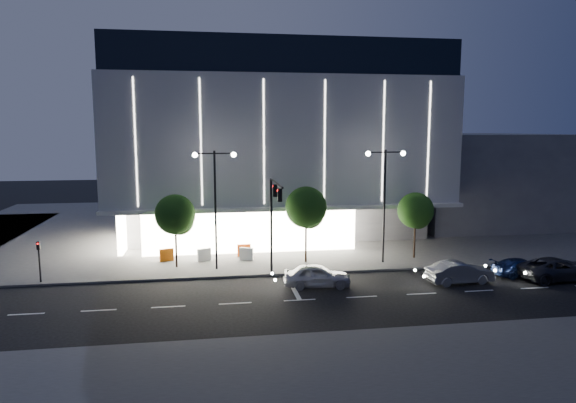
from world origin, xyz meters
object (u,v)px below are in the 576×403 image
(street_lamp_west, at_px, (215,192))
(barrier_c, at_px, (244,250))
(street_lamp_east, at_px, (385,189))
(traffic_mast, at_px, (274,209))
(car_fourth, at_px, (557,269))
(barrier_d, at_px, (246,254))
(tree_mid, at_px, (306,210))
(car_lead, at_px, (317,276))
(car_third, at_px, (521,267))
(barrier_b, at_px, (204,255))
(tree_left, at_px, (176,217))
(car_second, at_px, (460,272))
(ped_signal_far, at_px, (39,257))
(tree_right, at_px, (416,212))
(barrier_a, at_px, (167,255))

(street_lamp_west, distance_m, barrier_c, 6.80)
(street_lamp_east, bearing_deg, street_lamp_west, 180.00)
(traffic_mast, height_order, car_fourth, traffic_mast)
(barrier_d, bearing_deg, tree_mid, 6.73)
(street_lamp_east, xyz_separation_m, barrier_c, (-10.70, 3.57, -5.31))
(car_lead, height_order, barrier_c, car_lead)
(car_third, bearing_deg, barrier_b, 68.09)
(car_lead, xyz_separation_m, car_fourth, (17.09, -0.97, 0.01))
(traffic_mast, relative_size, barrier_c, 6.43)
(car_third, distance_m, barrier_c, 21.16)
(tree_left, height_order, barrier_b, tree_left)
(barrier_d, bearing_deg, barrier_b, -161.78)
(car_second, height_order, barrier_c, car_second)
(ped_signal_far, bearing_deg, car_third, -5.41)
(street_lamp_west, height_order, ped_signal_far, street_lamp_west)
(tree_mid, bearing_deg, street_lamp_east, -9.69)
(car_fourth, bearing_deg, tree_right, 43.57)
(car_lead, relative_size, barrier_b, 4.11)
(tree_mid, relative_size, car_third, 1.42)
(tree_right, bearing_deg, barrier_d, 174.62)
(car_lead, xyz_separation_m, barrier_d, (-4.23, 7.30, -0.12))
(street_lamp_east, bearing_deg, tree_right, 18.63)
(car_third, bearing_deg, car_fourth, -127.61)
(tree_right, bearing_deg, barrier_b, 174.89)
(car_fourth, xyz_separation_m, barrier_c, (-21.41, 9.54, -0.13))
(ped_signal_far, distance_m, barrier_d, 14.95)
(car_third, xyz_separation_m, barrier_d, (-19.38, 7.00, 0.02))
(car_fourth, bearing_deg, traffic_mast, 76.31)
(car_fourth, relative_size, barrier_d, 5.09)
(street_lamp_west, bearing_deg, car_fourth, -14.14)
(car_third, distance_m, car_fourth, 2.32)
(barrier_b, relative_size, barrier_d, 1.00)
(barrier_c, bearing_deg, street_lamp_east, -22.69)
(ped_signal_far, relative_size, tree_right, 0.54)
(ped_signal_far, bearing_deg, street_lamp_east, 3.44)
(car_third, relative_size, barrier_b, 3.95)
(car_fourth, bearing_deg, street_lamp_west, 71.71)
(car_third, xyz_separation_m, barrier_b, (-22.73, 7.24, 0.02))
(barrier_d, bearing_deg, car_lead, -37.68)
(tree_right, xyz_separation_m, barrier_a, (-19.91, 1.91, -3.23))
(tree_right, height_order, barrier_c, tree_right)
(ped_signal_far, relative_size, barrier_c, 2.73)
(tree_right, height_order, car_fourth, tree_right)
(tree_left, relative_size, barrier_a, 5.20)
(street_lamp_west, xyz_separation_m, car_third, (21.78, -4.70, -5.33))
(barrier_b, bearing_deg, tree_right, -29.52)
(car_third, relative_size, barrier_c, 3.95)
(ped_signal_far, distance_m, barrier_a, 9.33)
(car_lead, bearing_deg, traffic_mast, 54.44)
(street_lamp_west, height_order, tree_right, street_lamp_west)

